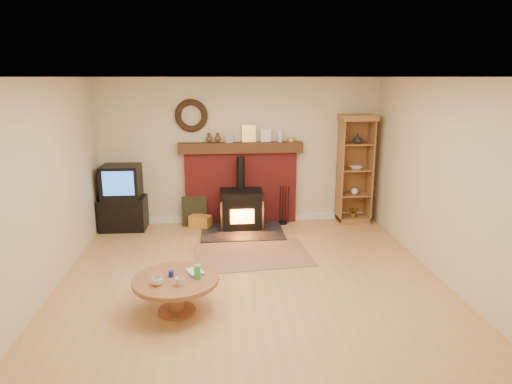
{
  "coord_description": "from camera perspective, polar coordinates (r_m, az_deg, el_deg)",
  "views": [
    {
      "loc": [
        -0.42,
        -5.35,
        2.6
      ],
      "look_at": [
        0.13,
        1.0,
        0.99
      ],
      "focal_mm": 32.0,
      "sensor_mm": 36.0,
      "label": 1
    }
  ],
  "objects": [
    {
      "name": "chimney_breast",
      "position": [
        8.22,
        -1.9,
        1.55
      ],
      "size": [
        2.2,
        0.22,
        1.78
      ],
      "color": "maroon",
      "rests_on": "ground"
    },
    {
      "name": "leaning_painting",
      "position": [
        8.24,
        -7.71,
        -2.37
      ],
      "size": [
        0.45,
        0.12,
        0.53
      ],
      "primitive_type": "cube",
      "rotation": [
        -0.17,
        0.0,
        0.0
      ],
      "color": "black",
      "rests_on": "ground"
    },
    {
      "name": "ground",
      "position": [
        5.96,
        -0.43,
        -11.68
      ],
      "size": [
        5.5,
        5.5,
        0.0
      ],
      "primitive_type": "plane",
      "color": "tan",
      "rests_on": "ground"
    },
    {
      "name": "coffee_table",
      "position": [
        5.3,
        -9.98,
        -11.34
      ],
      "size": [
        0.97,
        0.97,
        0.57
      ],
      "color": "brown",
      "rests_on": "ground"
    },
    {
      "name": "area_rug",
      "position": [
        6.91,
        -0.51,
        -7.84
      ],
      "size": [
        1.81,
        1.34,
        0.01
      ],
      "primitive_type": "cube",
      "rotation": [
        0.0,
        0.0,
        0.1
      ],
      "color": "brown",
      "rests_on": "ground"
    },
    {
      "name": "fire_tools",
      "position": [
        8.3,
        3.43,
        -2.96
      ],
      "size": [
        0.19,
        0.16,
        0.7
      ],
      "color": "black",
      "rests_on": "ground"
    },
    {
      "name": "curio_cabinet",
      "position": [
        8.43,
        12.22,
        2.8
      ],
      "size": [
        0.63,
        0.45,
        1.96
      ],
      "color": "brown",
      "rests_on": "ground"
    },
    {
      "name": "wood_stove",
      "position": [
        7.96,
        -1.83,
        -2.37
      ],
      "size": [
        1.4,
        1.0,
        1.25
      ],
      "color": "black",
      "rests_on": "ground"
    },
    {
      "name": "firelog_box",
      "position": [
        8.14,
        -6.96,
        -3.71
      ],
      "size": [
        0.42,
        0.35,
        0.23
      ],
      "primitive_type": "cube",
      "rotation": [
        0.0,
        0.0,
        -0.42
      ],
      "color": "yellow",
      "rests_on": "ground"
    },
    {
      "name": "room_shell",
      "position": [
        5.53,
        -0.72,
        4.99
      ],
      "size": [
        5.02,
        5.52,
        2.61
      ],
      "color": "beige",
      "rests_on": "ground"
    },
    {
      "name": "tv_unit",
      "position": [
        8.25,
        -16.35,
        -0.83
      ],
      "size": [
        0.79,
        0.57,
        1.14
      ],
      "color": "black",
      "rests_on": "ground"
    }
  ]
}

